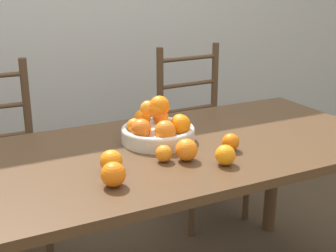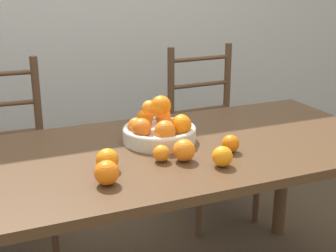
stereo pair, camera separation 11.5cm
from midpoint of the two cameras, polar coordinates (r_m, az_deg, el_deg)
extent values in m
cube|color=#4C331E|center=(1.83, -1.33, -3.10)|extent=(1.77, 0.83, 0.03)
cylinder|color=#4C331E|center=(2.64, 11.42, -5.43)|extent=(0.07, 0.07, 0.72)
cylinder|color=beige|center=(1.88, -2.97, -1.16)|extent=(0.30, 0.30, 0.05)
torus|color=beige|center=(1.87, -2.99, -0.43)|extent=(0.30, 0.30, 0.02)
sphere|color=orange|center=(1.90, -0.31, 0.50)|extent=(0.06, 0.06, 0.06)
sphere|color=orange|center=(1.96, -2.61, 1.11)|extent=(0.07, 0.07, 0.07)
sphere|color=orange|center=(1.93, -4.86, 0.96)|extent=(0.07, 0.07, 0.07)
sphere|color=orange|center=(1.87, -5.88, 0.00)|extent=(0.06, 0.06, 0.06)
sphere|color=orange|center=(1.80, -5.11, -0.35)|extent=(0.08, 0.08, 0.08)
sphere|color=orange|center=(1.78, -2.21, -0.63)|extent=(0.08, 0.08, 0.08)
sphere|color=orange|center=(1.83, -0.26, 0.15)|extent=(0.08, 0.08, 0.08)
sphere|color=orange|center=(1.85, -2.83, 2.43)|extent=(0.08, 0.08, 0.08)
sphere|color=orange|center=(1.86, -4.24, 2.14)|extent=(0.06, 0.06, 0.06)
sphere|color=orange|center=(1.84, -3.04, 2.04)|extent=(0.06, 0.06, 0.06)
sphere|color=orange|center=(1.65, 5.02, -3.57)|extent=(0.07, 0.07, 0.07)
sphere|color=orange|center=(1.79, 5.82, -1.99)|extent=(0.07, 0.07, 0.07)
sphere|color=orange|center=(1.50, -8.88, -5.88)|extent=(0.08, 0.08, 0.08)
sphere|color=orange|center=(1.61, -8.98, -4.29)|extent=(0.08, 0.08, 0.08)
sphere|color=orange|center=(1.68, 0.31, -2.95)|extent=(0.08, 0.08, 0.08)
sphere|color=orange|center=(1.68, -2.47, -3.39)|extent=(0.06, 0.06, 0.06)
cylinder|color=#513823|center=(2.36, -15.76, -12.47)|extent=(0.04, 0.04, 0.45)
cylinder|color=#513823|center=(2.56, -17.56, -3.22)|extent=(0.04, 0.04, 1.00)
cylinder|color=#513823|center=(2.58, 1.61, -8.87)|extent=(0.04, 0.04, 0.45)
cylinder|color=#513823|center=(2.78, 8.42, -7.05)|extent=(0.04, 0.04, 0.45)
cylinder|color=#513823|center=(2.77, -2.14, -0.78)|extent=(0.04, 0.04, 1.00)
cylinder|color=#513823|center=(2.95, 4.45, 0.38)|extent=(0.04, 0.04, 1.00)
cube|color=#513823|center=(2.72, 3.17, -1.89)|extent=(0.43, 0.42, 0.04)
cylinder|color=#513823|center=(2.82, 1.28, 2.03)|extent=(0.38, 0.04, 0.02)
cylinder|color=#513823|center=(2.78, 1.30, 5.10)|extent=(0.38, 0.04, 0.02)
cylinder|color=#513823|center=(2.75, 1.32, 8.24)|extent=(0.38, 0.04, 0.02)
camera|label=1|loc=(0.06, -91.84, -0.60)|focal=50.00mm
camera|label=2|loc=(0.06, 88.16, 0.60)|focal=50.00mm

